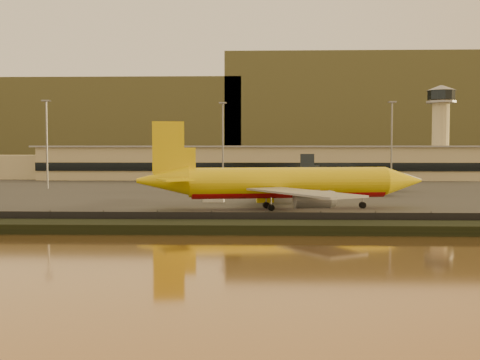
% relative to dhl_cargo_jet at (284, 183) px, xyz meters
% --- Properties ---
extents(ground, '(900.00, 900.00, 0.00)m').
position_rel_dhl_cargo_jet_xyz_m(ground, '(-5.68, -13.11, -5.13)').
color(ground, black).
rests_on(ground, ground).
extents(embankment, '(320.00, 7.00, 1.40)m').
position_rel_dhl_cargo_jet_xyz_m(embankment, '(-5.68, -30.11, -4.43)').
color(embankment, black).
rests_on(embankment, ground).
extents(tarmac, '(320.00, 220.00, 0.20)m').
position_rel_dhl_cargo_jet_xyz_m(tarmac, '(-5.68, 81.89, -5.03)').
color(tarmac, '#2D2D2D').
rests_on(tarmac, ground).
extents(perimeter_fence, '(300.00, 0.05, 2.20)m').
position_rel_dhl_cargo_jet_xyz_m(perimeter_fence, '(-5.68, -26.11, -3.83)').
color(perimeter_fence, black).
rests_on(perimeter_fence, tarmac).
extents(terminal_building, '(202.00, 25.00, 12.60)m').
position_rel_dhl_cargo_jet_xyz_m(terminal_building, '(-20.21, 112.44, 1.11)').
color(terminal_building, '#C9B88B').
rests_on(terminal_building, tarmac).
extents(control_tower, '(11.20, 11.20, 35.50)m').
position_rel_dhl_cargo_jet_xyz_m(control_tower, '(64.32, 117.89, 16.53)').
color(control_tower, '#C9B88B').
rests_on(control_tower, tarmac).
extents(apron_light_masts, '(152.20, 12.20, 25.40)m').
position_rel_dhl_cargo_jet_xyz_m(apron_light_masts, '(9.32, 61.89, 10.57)').
color(apron_light_masts, slate).
rests_on(apron_light_masts, tarmac).
extents(distant_hills, '(470.00, 160.00, 70.00)m').
position_rel_dhl_cargo_jet_xyz_m(distant_hills, '(-26.42, 326.89, 26.26)').
color(distant_hills, brown).
rests_on(distant_hills, ground).
extents(dhl_cargo_jet, '(55.17, 53.36, 16.52)m').
position_rel_dhl_cargo_jet_xyz_m(dhl_cargo_jet, '(0.00, 0.00, 0.00)').
color(dhl_cargo_jet, '#DCBE0B').
rests_on(dhl_cargo_jet, tarmac).
extents(white_narrowbody_jet, '(35.28, 34.17, 10.14)m').
position_rel_dhl_cargo_jet_xyz_m(white_narrowbody_jet, '(21.75, 47.07, -1.91)').
color(white_narrowbody_jet, silver).
rests_on(white_narrowbody_jet, tarmac).
extents(gse_vehicle_yellow, '(3.80, 2.15, 1.62)m').
position_rel_dhl_cargo_jet_xyz_m(gse_vehicle_yellow, '(-3.42, 14.33, -4.12)').
color(gse_vehicle_yellow, '#DCBE0B').
rests_on(gse_vehicle_yellow, tarmac).
extents(gse_vehicle_white, '(4.71, 2.60, 2.01)m').
position_rel_dhl_cargo_jet_xyz_m(gse_vehicle_white, '(-14.49, 14.99, -3.92)').
color(gse_vehicle_white, silver).
rests_on(gse_vehicle_white, tarmac).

